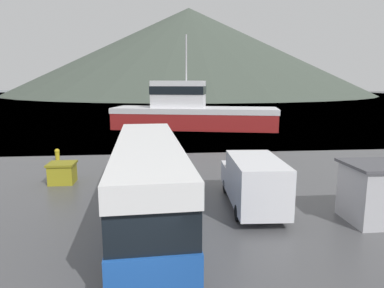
# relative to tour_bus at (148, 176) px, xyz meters

# --- Properties ---
(water_surface) EXTENTS (240.00, 240.00, 0.00)m
(water_surface) POSITION_rel_tour_bus_xyz_m (-0.26, 133.58, -1.90)
(water_surface) COLOR slate
(water_surface) RESTS_ON ground
(hill_backdrop) EXTENTS (176.05, 176.05, 42.55)m
(hill_backdrop) POSITION_rel_tour_bus_xyz_m (16.64, 166.54, 19.38)
(hill_backdrop) COLOR #424C42
(hill_backdrop) RESTS_ON ground
(tour_bus) EXTENTS (3.07, 12.22, 3.38)m
(tour_bus) POSITION_rel_tour_bus_xyz_m (0.00, 0.00, 0.00)
(tour_bus) COLOR #194799
(tour_bus) RESTS_ON ground
(delivery_van) EXTENTS (2.42, 6.08, 2.43)m
(delivery_van) POSITION_rel_tour_bus_xyz_m (4.75, 0.96, -0.61)
(delivery_van) COLOR silver
(delivery_van) RESTS_ON ground
(fishing_boat) EXTENTS (21.01, 9.92, 11.43)m
(fishing_boat) POSITION_rel_tour_bus_xyz_m (4.55, 28.78, 0.28)
(fishing_boat) COLOR maroon
(fishing_boat) RESTS_ON water_surface
(storage_bin) EXTENTS (1.50, 1.39, 1.21)m
(storage_bin) POSITION_rel_tour_bus_xyz_m (-5.11, 5.87, -1.28)
(storage_bin) COLOR olive
(storage_bin) RESTS_ON ground
(dock_kiosk) EXTENTS (3.18, 2.37, 2.49)m
(dock_kiosk) POSITION_rel_tour_bus_xyz_m (9.70, -1.10, -0.64)
(dock_kiosk) COLOR #B2B2B7
(dock_kiosk) RESTS_ON ground
(small_boat) EXTENTS (7.51, 2.40, 1.08)m
(small_boat) POSITION_rel_tour_bus_xyz_m (-1.65, 34.47, -1.36)
(small_boat) COLOR #1E5138
(small_boat) RESTS_ON water_surface
(mooring_bollard) EXTENTS (0.36, 0.36, 0.90)m
(mooring_bollard) POSITION_rel_tour_bus_xyz_m (-7.07, 11.87, -1.41)
(mooring_bollard) COLOR #B29919
(mooring_bollard) RESTS_ON ground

